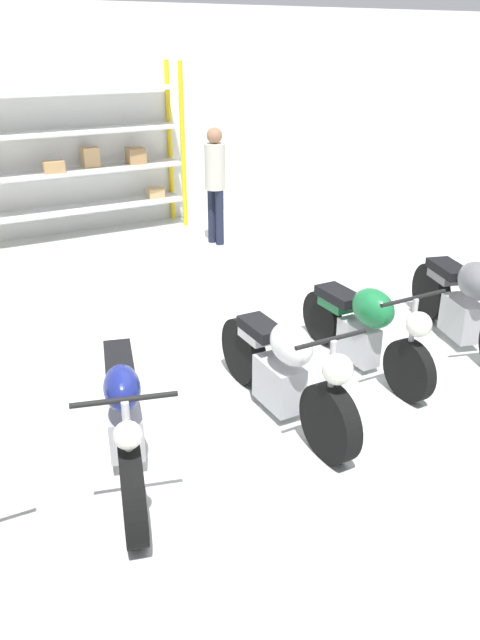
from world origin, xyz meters
TOP-DOWN VIEW (x-y plane):
  - ground_plane at (0.00, 0.00)m, footprint 30.00×30.00m
  - back_wall at (0.00, 6.50)m, footprint 30.00×0.08m
  - shelving_rack at (0.14, 6.14)m, footprint 3.78×0.63m
  - motorcycle_blue at (-1.36, -0.23)m, footprint 0.91×2.15m
  - motorcycle_white at (0.08, -0.23)m, footprint 0.63×2.05m
  - motorcycle_green at (1.25, 0.11)m, footprint 0.73×1.95m
  - motorcycle_grey at (2.52, -0.01)m, footprint 0.90×2.10m
  - person_near_rack at (1.95, 4.62)m, footprint 0.40×0.40m

SIDE VIEW (x-z plane):
  - ground_plane at x=0.00m, z-range 0.00..0.00m
  - motorcycle_blue at x=-1.36m, z-range -0.07..0.97m
  - motorcycle_white at x=0.08m, z-range -0.07..0.97m
  - motorcycle_green at x=1.25m, z-range -0.03..0.97m
  - motorcycle_grey at x=2.52m, z-range -0.07..1.03m
  - person_near_rack at x=1.95m, z-range 0.17..2.00m
  - shelving_rack at x=0.14m, z-range 0.01..2.74m
  - back_wall at x=0.00m, z-range 0.00..3.60m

